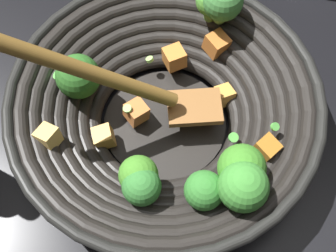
# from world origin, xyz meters

# --- Properties ---
(ground_plane) EXTENTS (4.00, 4.00, 0.00)m
(ground_plane) POSITION_xyz_m (0.00, 0.00, 0.00)
(ground_plane) COLOR black
(wok) EXTENTS (0.40, 0.40, 0.23)m
(wok) POSITION_xyz_m (-0.00, 0.00, 0.05)
(wok) COLOR black
(wok) RESTS_ON ground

